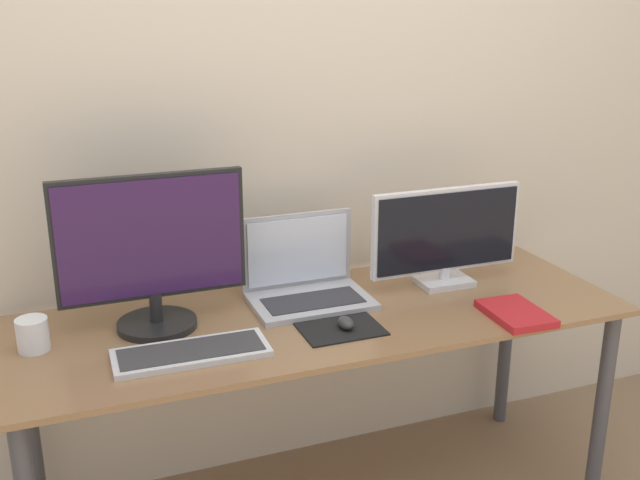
% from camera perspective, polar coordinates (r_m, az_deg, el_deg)
% --- Properties ---
extents(wall_back, '(7.00, 0.05, 2.50)m').
position_cam_1_polar(wall_back, '(2.43, -3.07, 9.86)').
color(wall_back, beige).
rests_on(wall_back, ground_plane).
extents(desk, '(1.82, 0.64, 0.70)m').
position_cam_1_polar(desk, '(2.27, 0.22, -7.69)').
color(desk, olive).
rests_on(desk, ground_plane).
extents(monitor_left, '(0.52, 0.23, 0.45)m').
position_cam_1_polar(monitor_left, '(2.11, -12.69, -0.89)').
color(monitor_left, black).
rests_on(monitor_left, desk).
extents(monitor_right, '(0.52, 0.12, 0.32)m').
position_cam_1_polar(monitor_right, '(2.43, 9.60, 0.37)').
color(monitor_right, silver).
rests_on(monitor_right, desk).
extents(laptop, '(0.36, 0.25, 0.26)m').
position_cam_1_polar(laptop, '(2.32, -1.13, -3.04)').
color(laptop, '#ADADB2').
rests_on(laptop, desk).
extents(keyboard, '(0.41, 0.17, 0.02)m').
position_cam_1_polar(keyboard, '(2.01, -9.78, -8.45)').
color(keyboard, silver).
rests_on(keyboard, desk).
extents(mousepad, '(0.23, 0.18, 0.00)m').
position_cam_1_polar(mousepad, '(2.13, 1.54, -6.72)').
color(mousepad, black).
rests_on(mousepad, desk).
extents(mouse, '(0.04, 0.07, 0.03)m').
position_cam_1_polar(mouse, '(2.12, 1.97, -6.34)').
color(mouse, '#333333').
rests_on(mouse, mousepad).
extents(book, '(0.16, 0.23, 0.02)m').
position_cam_1_polar(book, '(2.28, 14.69, -5.44)').
color(book, red).
rests_on(book, desk).
extents(mug, '(0.08, 0.08, 0.09)m').
position_cam_1_polar(mug, '(2.14, -21.04, -6.74)').
color(mug, white).
rests_on(mug, desk).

